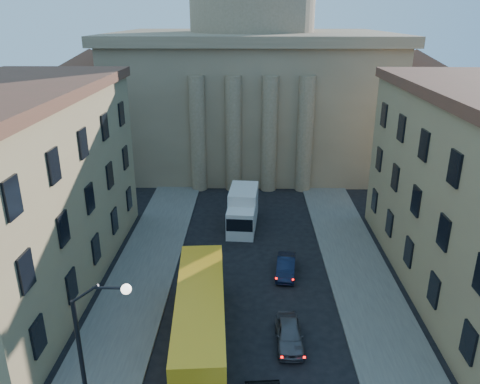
% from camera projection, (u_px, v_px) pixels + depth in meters
% --- Properties ---
extents(sidewalk_left, '(5.00, 60.00, 0.15)m').
position_uv_depth(sidewalk_left, '(125.00, 315.00, 31.62)').
color(sidewalk_left, '#514F4A').
rests_on(sidewalk_left, ground).
extents(sidewalk_right, '(5.00, 60.00, 0.15)m').
position_uv_depth(sidewalk_right, '(378.00, 319.00, 31.28)').
color(sidewalk_right, '#514F4A').
rests_on(sidewalk_right, ground).
extents(church, '(68.02, 28.76, 36.60)m').
position_uv_depth(church, '(252.00, 72.00, 62.24)').
color(church, '#786349').
rests_on(church, ground).
extents(building_left, '(11.60, 26.60, 14.70)m').
position_uv_depth(building_left, '(11.00, 192.00, 32.91)').
color(building_left, '#988559').
rests_on(building_left, ground).
extents(street_lamp, '(2.62, 0.44, 8.83)m').
position_uv_depth(street_lamp, '(92.00, 354.00, 20.39)').
color(street_lamp, black).
rests_on(street_lamp, ground).
extents(car_right_far, '(1.68, 4.09, 1.39)m').
position_uv_depth(car_right_far, '(289.00, 334.00, 28.83)').
color(car_right_far, '#4B4A4F').
rests_on(car_right_far, ground).
extents(car_right_distant, '(1.86, 4.18, 1.33)m').
position_uv_depth(car_right_distant, '(286.00, 266.00, 36.59)').
color(car_right_distant, black).
rests_on(car_right_distant, ground).
extents(city_bus, '(3.83, 12.72, 3.53)m').
position_uv_depth(city_bus, '(201.00, 317.00, 28.45)').
color(city_bus, gold).
rests_on(city_bus, ground).
extents(box_truck, '(2.99, 6.64, 3.56)m').
position_uv_depth(box_truck, '(243.00, 210.00, 44.48)').
color(box_truck, silver).
rests_on(box_truck, ground).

